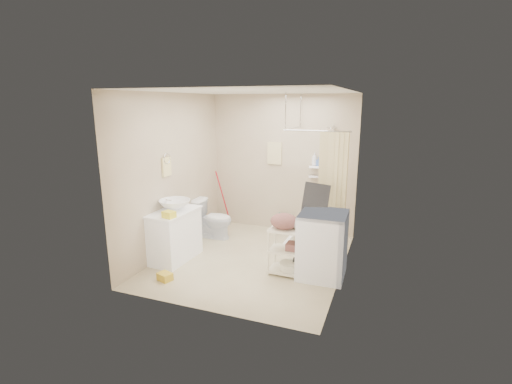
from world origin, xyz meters
TOP-DOWN VIEW (x-y plane):
  - floor at (0.00, 0.00)m, footprint 3.20×3.20m
  - ceiling at (0.00, 0.00)m, footprint 2.80×3.20m
  - wall_back at (0.00, 1.60)m, footprint 2.80×0.04m
  - wall_front at (0.00, -1.60)m, footprint 2.80×0.04m
  - wall_left at (-1.40, 0.00)m, footprint 0.04×3.20m
  - wall_right at (1.40, 0.00)m, footprint 0.04×3.20m
  - vanity at (-1.16, -0.41)m, footprint 0.55×0.93m
  - sink at (-1.16, -0.36)m, footprint 0.60×0.60m
  - counter_basket at (-1.02, -0.73)m, footprint 0.20×0.17m
  - floor_basket at (-0.90, -1.10)m, footprint 0.34×0.30m
  - toilet at (-1.04, 0.69)m, footprint 0.71×0.42m
  - mop at (-1.22, 1.45)m, footprint 0.13×0.13m
  - potted_plant_a at (0.00, 1.41)m, footprint 0.21×0.16m
  - potted_plant_b at (0.27, 1.42)m, footprint 0.19×0.16m
  - hanging_towel at (-0.15, 1.58)m, footprint 0.28×0.03m
  - towel_ring at (-1.38, -0.20)m, footprint 0.04×0.22m
  - tp_holder at (-1.36, 0.05)m, footprint 0.08×0.12m
  - shower at (0.85, 1.05)m, footprint 1.10×1.10m
  - shampoo_bottle_a at (0.63, 1.54)m, footprint 0.09×0.09m
  - shampoo_bottle_b at (0.71, 1.54)m, footprint 0.08×0.08m
  - washing_machine at (1.14, -0.17)m, footprint 0.66×0.68m
  - laundry_rack at (0.70, -0.29)m, footprint 0.61×0.36m
  - ironing_board at (0.94, -0.01)m, footprint 0.40×0.20m

SIDE VIEW (x-z plane):
  - floor at x=0.00m, z-range 0.00..0.00m
  - floor_basket at x=-0.90m, z-range 0.00..0.15m
  - potted_plant_b at x=0.27m, z-range 0.00..0.30m
  - potted_plant_a at x=0.00m, z-range 0.00..0.37m
  - toilet at x=-1.04m, z-range 0.00..0.72m
  - vanity at x=-1.16m, z-range 0.00..0.80m
  - laundry_rack at x=0.70m, z-range 0.00..0.83m
  - washing_machine at x=1.14m, z-range 0.00..0.95m
  - mop at x=-1.22m, z-range 0.00..1.11m
  - ironing_board at x=0.94m, z-range 0.00..1.34m
  - tp_holder at x=-1.36m, z-range 0.65..0.79m
  - counter_basket at x=-1.02m, z-range 0.80..0.90m
  - sink at x=-1.16m, z-range 0.80..0.97m
  - shower at x=0.85m, z-range 0.00..2.10m
  - wall_back at x=0.00m, z-range 0.00..2.60m
  - wall_front at x=0.00m, z-range 0.00..2.60m
  - wall_left at x=-1.40m, z-range 0.00..2.60m
  - wall_right at x=1.40m, z-range 0.00..2.60m
  - shampoo_bottle_b at x=0.71m, z-range 1.32..1.48m
  - shampoo_bottle_a at x=0.63m, z-range 1.32..1.55m
  - towel_ring at x=-1.38m, z-range 1.30..1.64m
  - hanging_towel at x=-0.15m, z-range 1.29..1.71m
  - ceiling at x=0.00m, z-range 2.58..2.62m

